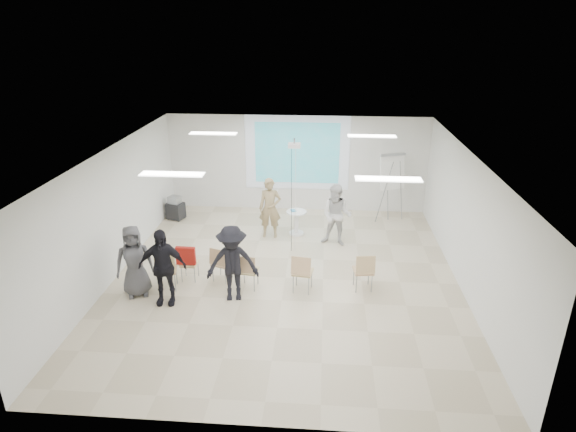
# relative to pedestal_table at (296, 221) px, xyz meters

# --- Properties ---
(floor) EXTENTS (8.00, 9.00, 0.10)m
(floor) POSITION_rel_pedestal_table_xyz_m (-0.10, -2.54, -0.44)
(floor) COLOR beige
(floor) RESTS_ON ground
(ceiling) EXTENTS (8.00, 9.00, 0.10)m
(ceiling) POSITION_rel_pedestal_table_xyz_m (-0.10, -2.54, 2.66)
(ceiling) COLOR white
(ceiling) RESTS_ON wall_back
(wall_back) EXTENTS (8.00, 0.10, 3.00)m
(wall_back) POSITION_rel_pedestal_table_xyz_m (-0.10, 2.01, 1.11)
(wall_back) COLOR silver
(wall_back) RESTS_ON floor
(wall_left) EXTENTS (0.10, 9.00, 3.00)m
(wall_left) POSITION_rel_pedestal_table_xyz_m (-4.15, -2.54, 1.11)
(wall_left) COLOR silver
(wall_left) RESTS_ON floor
(wall_right) EXTENTS (0.10, 9.00, 3.00)m
(wall_right) POSITION_rel_pedestal_table_xyz_m (3.95, -2.54, 1.11)
(wall_right) COLOR silver
(wall_right) RESTS_ON floor
(projection_halo) EXTENTS (3.20, 0.01, 2.30)m
(projection_halo) POSITION_rel_pedestal_table_xyz_m (-0.10, 1.95, 1.46)
(projection_halo) COLOR silver
(projection_halo) RESTS_ON wall_back
(projection_image) EXTENTS (2.60, 0.01, 1.90)m
(projection_image) POSITION_rel_pedestal_table_xyz_m (-0.10, 1.93, 1.46)
(projection_image) COLOR teal
(projection_image) RESTS_ON wall_back
(pedestal_table) EXTENTS (0.73, 0.73, 0.71)m
(pedestal_table) POSITION_rel_pedestal_table_xyz_m (0.00, 0.00, 0.00)
(pedestal_table) COLOR white
(pedestal_table) RESTS_ON floor
(player_left) EXTENTS (0.71, 0.49, 1.91)m
(player_left) POSITION_rel_pedestal_table_xyz_m (-0.72, -0.21, 0.56)
(player_left) COLOR #9F8A61
(player_left) RESTS_ON floor
(player_right) EXTENTS (1.05, 0.92, 1.87)m
(player_right) POSITION_rel_pedestal_table_xyz_m (1.10, -0.59, 0.54)
(player_right) COLOR silver
(player_right) RESTS_ON floor
(controller_left) EXTENTS (0.04, 0.11, 0.04)m
(controller_left) POSITION_rel_pedestal_table_xyz_m (-0.54, 0.04, 0.87)
(controller_left) COLOR white
(controller_left) RESTS_ON player_left
(controller_right) EXTENTS (0.07, 0.12, 0.04)m
(controller_right) POSITION_rel_pedestal_table_xyz_m (0.92, -0.34, 0.87)
(controller_right) COLOR white
(controller_right) RESTS_ON player_right
(chair_far_left) EXTENTS (0.53, 0.55, 0.94)m
(chair_far_left) POSITION_rel_pedestal_table_xyz_m (-2.69, -3.30, 0.16)
(chair_far_left) COLOR tan
(chair_far_left) RESTS_ON floor
(chair_left_mid) EXTENTS (0.39, 0.41, 0.81)m
(chair_left_mid) POSITION_rel_pedestal_table_xyz_m (-2.32, -2.84, 0.09)
(chair_left_mid) COLOR tan
(chair_left_mid) RESTS_ON floor
(chair_left_inner) EXTENTS (0.52, 0.54, 0.86)m
(chair_left_inner) POSITION_rel_pedestal_table_xyz_m (-1.58, -2.81, 0.12)
(chair_left_inner) COLOR tan
(chair_left_inner) RESTS_ON floor
(chair_center) EXTENTS (0.44, 0.47, 0.85)m
(chair_center) POSITION_rel_pedestal_table_xyz_m (-0.90, -3.10, 0.11)
(chair_center) COLOR tan
(chair_center) RESTS_ON floor
(chair_right_inner) EXTENTS (0.50, 0.52, 0.92)m
(chair_right_inner) POSITION_rel_pedestal_table_xyz_m (0.31, -3.15, 0.15)
(chair_right_inner) COLOR tan
(chair_right_inner) RESTS_ON floor
(chair_right_far) EXTENTS (0.48, 0.51, 0.91)m
(chair_right_far) POSITION_rel_pedestal_table_xyz_m (1.68, -2.97, 0.15)
(chair_right_far) COLOR tan
(chair_right_far) RESTS_ON floor
(red_jacket) EXTENTS (0.44, 0.11, 0.42)m
(red_jacket) POSITION_rel_pedestal_table_xyz_m (-2.32, -2.99, 0.33)
(red_jacket) COLOR #A41B14
(red_jacket) RESTS_ON chair_left_mid
(laptop) EXTENTS (0.38, 0.32, 0.02)m
(laptop) POSITION_rel_pedestal_table_xyz_m (-1.55, -2.72, 0.07)
(laptop) COLOR black
(laptop) RESTS_ON chair_left_inner
(audience_left) EXTENTS (1.19, 0.77, 1.96)m
(audience_left) POSITION_rel_pedestal_table_xyz_m (-2.58, -3.79, 0.59)
(audience_left) COLOR black
(audience_left) RESTS_ON floor
(audience_mid) EXTENTS (1.35, 0.87, 1.94)m
(audience_mid) POSITION_rel_pedestal_table_xyz_m (-1.15, -3.53, 0.58)
(audience_mid) COLOR black
(audience_mid) RESTS_ON floor
(audience_outer) EXTENTS (1.04, 0.87, 1.82)m
(audience_outer) POSITION_rel_pedestal_table_xyz_m (-3.30, -3.50, 0.52)
(audience_outer) COLOR #525256
(audience_outer) RESTS_ON floor
(flipchart_easel) EXTENTS (0.86, 0.68, 2.07)m
(flipchart_easel) POSITION_rel_pedestal_table_xyz_m (2.72, 1.19, 1.13)
(flipchart_easel) COLOR gray
(flipchart_easel) RESTS_ON floor
(av_cart) EXTENTS (0.58, 0.53, 0.73)m
(av_cart) POSITION_rel_pedestal_table_xyz_m (-3.73, 0.83, -0.06)
(av_cart) COLOR black
(av_cart) RESTS_ON floor
(ceiling_projector) EXTENTS (0.30, 0.25, 3.00)m
(ceiling_projector) POSITION_rel_pedestal_table_xyz_m (-0.00, -1.05, 2.30)
(ceiling_projector) COLOR white
(ceiling_projector) RESTS_ON ceiling
(fluor_panel_nw) EXTENTS (1.20, 0.30, 0.02)m
(fluor_panel_nw) POSITION_rel_pedestal_table_xyz_m (-2.10, -0.54, 2.58)
(fluor_panel_nw) COLOR white
(fluor_panel_nw) RESTS_ON ceiling
(fluor_panel_ne) EXTENTS (1.20, 0.30, 0.02)m
(fluor_panel_ne) POSITION_rel_pedestal_table_xyz_m (1.90, -0.54, 2.58)
(fluor_panel_ne) COLOR white
(fluor_panel_ne) RESTS_ON ceiling
(fluor_panel_sw) EXTENTS (1.20, 0.30, 0.02)m
(fluor_panel_sw) POSITION_rel_pedestal_table_xyz_m (-2.10, -4.04, 2.58)
(fluor_panel_sw) COLOR white
(fluor_panel_sw) RESTS_ON ceiling
(fluor_panel_se) EXTENTS (1.20, 0.30, 0.02)m
(fluor_panel_se) POSITION_rel_pedestal_table_xyz_m (1.90, -4.04, 2.58)
(fluor_panel_se) COLOR white
(fluor_panel_se) RESTS_ON ceiling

